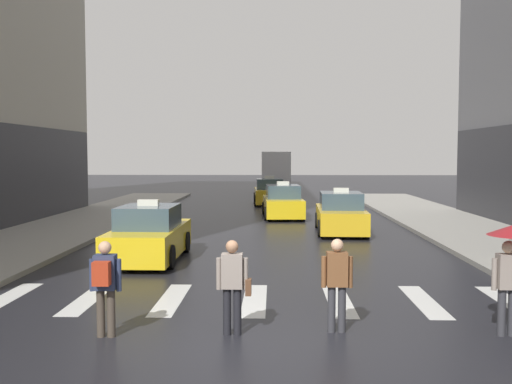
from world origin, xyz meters
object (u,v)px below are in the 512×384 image
Objects in this scene: taxi_lead at (149,236)px; pedestrian_with_backpack at (105,281)px; taxi_third at (283,203)px; box_truck at (276,170)px; taxi_fourth at (269,193)px; pedestrian_with_handbag at (233,282)px; pedestrian_plain_coat at (337,279)px; taxi_second at (341,215)px.

taxi_lead reaches higher than pedestrian_with_backpack.
taxi_third is at bearing 80.09° from pedestrian_with_backpack.
taxi_lead is 0.60× the size of box_truck.
pedestrian_with_backpack is (-2.59, -26.56, 0.25)m from taxi_fourth.
taxi_third is 0.61× the size of box_truck.
pedestrian_with_handbag is at bearing -67.05° from taxi_lead.
pedestrian_with_handbag is (2.98, -7.04, 0.21)m from taxi_lead.
taxi_lead reaches higher than pedestrian_with_handbag.
pedestrian_with_backpack is 3.99m from pedestrian_plain_coat.
taxi_lead is at bearing -109.43° from taxi_third.
taxi_second is at bearing -68.00° from taxi_third.
box_truck reaches higher than taxi_lead.
box_truck is 36.72m from pedestrian_plain_coat.
pedestrian_with_backpack is (-5.55, -13.45, 0.25)m from taxi_second.
taxi_third is (4.14, 11.72, 0.00)m from taxi_lead.
taxi_third is at bearing -89.10° from box_truck.
pedestrian_with_backpack is 2.17m from pedestrian_with_handbag.
pedestrian_with_handbag is (-0.87, -36.91, -0.92)m from box_truck.
taxi_second reaches higher than pedestrian_with_backpack.
taxi_second is 23.83m from box_truck.
taxi_lead and taxi_fourth have the same top height.
taxi_third is at bearing 92.02° from pedestrian_plain_coat.
taxi_second is at bearing 83.09° from pedestrian_plain_coat.
box_truck is at bearing 87.61° from taxi_fourth.
box_truck is at bearing 90.90° from taxi_third.
box_truck is 37.26m from pedestrian_with_backpack.
taxi_lead is 0.99× the size of taxi_second.
taxi_lead and taxi_second have the same top height.
taxi_second is 2.79× the size of pedestrian_plain_coat.
taxi_fourth is at bearing 93.02° from pedestrian_plain_coat.
taxi_fourth is at bearing 102.70° from taxi_second.
pedestrian_plain_coat is at bearing -88.54° from box_truck.
taxi_second is 13.67m from pedestrian_with_handbag.
taxi_second is 2.79× the size of pedestrian_with_backpack.
pedestrian_with_handbag is at bearing -91.35° from box_truck.
pedestrian_with_backpack is at bearing -174.41° from pedestrian_with_handbag.
box_truck reaches higher than taxi_third.
taxi_third reaches higher than pedestrian_with_backpack.
box_truck is at bearing 85.33° from pedestrian_with_backpack.
taxi_third is 2.80× the size of pedestrian_with_backpack.
box_truck is 36.93m from pedestrian_with_handbag.
taxi_second is at bearing 44.24° from taxi_lead.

